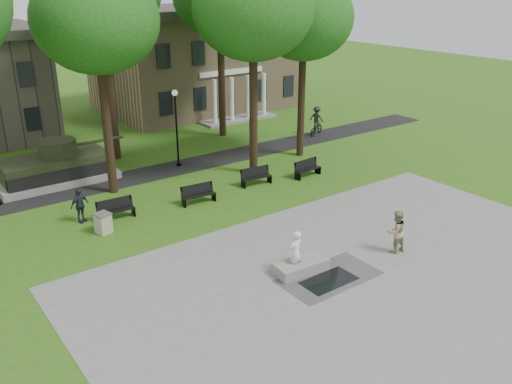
# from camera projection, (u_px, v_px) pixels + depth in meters

# --- Properties ---
(ground) EXTENTS (120.00, 120.00, 0.00)m
(ground) POSITION_uv_depth(u_px,v_px,m) (302.00, 240.00, 24.20)
(ground) COLOR #295614
(ground) RESTS_ON ground
(plaza) EXTENTS (22.00, 16.00, 0.02)m
(plaza) POSITION_uv_depth(u_px,v_px,m) (388.00, 288.00, 20.46)
(plaza) COLOR gray
(plaza) RESTS_ON ground
(footpath) EXTENTS (44.00, 2.60, 0.01)m
(footpath) POSITION_uv_depth(u_px,v_px,m) (174.00, 168.00, 33.19)
(footpath) COLOR black
(footpath) RESTS_ON ground
(building_right) EXTENTS (17.00, 12.00, 8.60)m
(building_right) POSITION_uv_depth(u_px,v_px,m) (196.00, 57.00, 47.56)
(building_right) COLOR #9E8460
(building_right) RESTS_ON ground
(tree_1) EXTENTS (6.20, 6.20, 11.63)m
(tree_1) POSITION_uv_depth(u_px,v_px,m) (96.00, 21.00, 26.28)
(tree_1) COLOR black
(tree_1) RESTS_ON ground
(tree_2) EXTENTS (6.60, 6.60, 12.16)m
(tree_2) POSITION_uv_depth(u_px,v_px,m) (253.00, 9.00, 29.04)
(tree_2) COLOR black
(tree_2) RESTS_ON ground
(tree_3) EXTENTS (6.00, 6.00, 11.19)m
(tree_3) POSITION_uv_depth(u_px,v_px,m) (304.00, 19.00, 32.53)
(tree_3) COLOR black
(tree_3) RESTS_ON ground
(lamp_mid) EXTENTS (0.36, 0.36, 4.73)m
(lamp_mid) POSITION_uv_depth(u_px,v_px,m) (176.00, 122.00, 32.66)
(lamp_mid) COLOR black
(lamp_mid) RESTS_ON ground
(lamp_right) EXTENTS (0.36, 0.36, 4.73)m
(lamp_right) POSITION_uv_depth(u_px,v_px,m) (302.00, 101.00, 38.15)
(lamp_right) COLOR black
(lamp_right) RESTS_ON ground
(tank_monument) EXTENTS (7.45, 3.40, 2.40)m
(tank_monument) POSITION_uv_depth(u_px,v_px,m) (56.00, 167.00, 30.83)
(tank_monument) COLOR gray
(tank_monument) RESTS_ON ground
(puddle) EXTENTS (2.20, 1.20, 0.00)m
(puddle) POSITION_uv_depth(u_px,v_px,m) (329.00, 281.00, 20.91)
(puddle) COLOR black
(puddle) RESTS_ON plaza
(concrete_block) EXTENTS (2.27, 1.16, 0.45)m
(concrete_block) POSITION_uv_depth(u_px,v_px,m) (301.00, 266.00, 21.50)
(concrete_block) COLOR gray
(concrete_block) RESTS_ON plaza
(skateboard) EXTENTS (0.80, 0.34, 0.07)m
(skateboard) POSITION_uv_depth(u_px,v_px,m) (301.00, 273.00, 21.38)
(skateboard) COLOR brown
(skateboard) RESTS_ON plaza
(skateboarder) EXTENTS (0.71, 0.52, 1.78)m
(skateboarder) POSITION_uv_depth(u_px,v_px,m) (296.00, 252.00, 21.22)
(skateboarder) COLOR silver
(skateboarder) RESTS_ON plaza
(friend_watching) EXTENTS (1.01, 0.83, 1.89)m
(friend_watching) POSITION_uv_depth(u_px,v_px,m) (396.00, 232.00, 22.79)
(friend_watching) COLOR #938B5F
(friend_watching) RESTS_ON plaza
(pedestrian_walker) EXTENTS (1.09, 0.76, 1.72)m
(pedestrian_walker) POSITION_uv_depth(u_px,v_px,m) (80.00, 205.00, 25.66)
(pedestrian_walker) COLOR #21252C
(pedestrian_walker) RESTS_ON ground
(cyclist) EXTENTS (2.04, 1.41, 2.14)m
(cyclist) POSITION_uv_depth(u_px,v_px,m) (316.00, 123.00, 39.94)
(cyclist) COLOR black
(cyclist) RESTS_ON ground
(park_bench_0) EXTENTS (1.82, 0.62, 1.00)m
(park_bench_0) POSITION_uv_depth(u_px,v_px,m) (115.00, 209.00, 26.14)
(park_bench_0) COLOR black
(park_bench_0) RESTS_ON ground
(park_bench_1) EXTENTS (1.83, 0.69, 1.00)m
(park_bench_1) POSITION_uv_depth(u_px,v_px,m) (198.00, 194.00, 27.96)
(park_bench_1) COLOR black
(park_bench_1) RESTS_ON ground
(park_bench_2) EXTENTS (1.84, 0.72, 1.00)m
(park_bench_2) POSITION_uv_depth(u_px,v_px,m) (256.00, 176.00, 30.44)
(park_bench_2) COLOR black
(park_bench_2) RESTS_ON ground
(park_bench_3) EXTENTS (1.83, 0.67, 1.00)m
(park_bench_3) POSITION_uv_depth(u_px,v_px,m) (307.00, 168.00, 31.71)
(park_bench_3) COLOR black
(park_bench_3) RESTS_ON ground
(trash_bin) EXTENTS (0.81, 0.81, 0.96)m
(trash_bin) POSITION_uv_depth(u_px,v_px,m) (103.00, 223.00, 24.71)
(trash_bin) COLOR #A19D85
(trash_bin) RESTS_ON ground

